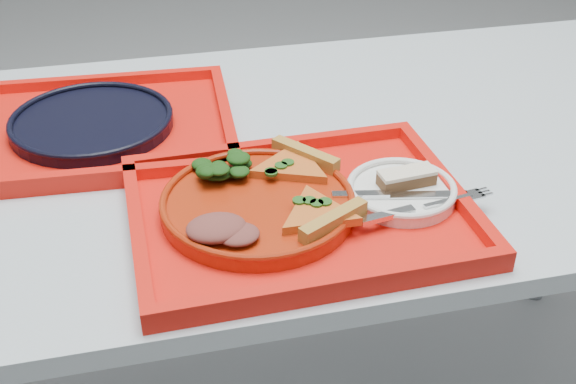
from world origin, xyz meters
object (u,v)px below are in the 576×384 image
(dinner_plate, at_px, (258,206))
(navy_plate, at_px, (92,123))
(tray_far, at_px, (93,131))
(tray_main, at_px, (299,214))
(dessert_bar, at_px, (407,178))

(dinner_plate, height_order, navy_plate, dinner_plate)
(tray_far, height_order, navy_plate, navy_plate)
(tray_far, height_order, dinner_plate, dinner_plate)
(dinner_plate, bearing_deg, tray_far, 126.06)
(tray_main, xyz_separation_m, navy_plate, (-0.27, 0.31, 0.01))
(tray_far, bearing_deg, dinner_plate, -50.85)
(dessert_bar, bearing_deg, dinner_plate, 174.36)
(tray_main, relative_size, dessert_bar, 5.54)
(tray_main, bearing_deg, tray_far, 130.36)
(dinner_plate, bearing_deg, navy_plate, 126.06)
(tray_far, distance_m, dinner_plate, 0.37)
(navy_plate, bearing_deg, dinner_plate, -53.94)
(tray_main, distance_m, dinner_plate, 0.06)
(dinner_plate, xyz_separation_m, navy_plate, (-0.22, 0.30, -0.00))
(tray_far, relative_size, navy_plate, 1.73)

